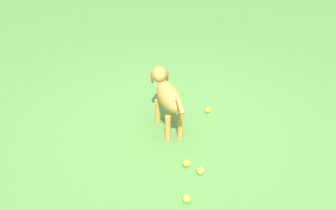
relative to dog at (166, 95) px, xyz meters
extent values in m
plane|color=#548C42|center=(0.06, -0.02, -0.39)|extent=(14.00, 14.00, 0.00)
ellipsoid|color=#C69347|center=(0.02, -0.05, 0.01)|extent=(0.36, 0.56, 0.23)
cylinder|color=#C69347|center=(-0.10, 0.09, -0.25)|extent=(0.06, 0.06, 0.28)
cylinder|color=#C69347|center=(0.02, 0.13, -0.25)|extent=(0.06, 0.06, 0.28)
cylinder|color=#C69347|center=(0.01, -0.23, -0.25)|extent=(0.06, 0.06, 0.28)
cylinder|color=#C69347|center=(0.13, -0.19, -0.25)|extent=(0.06, 0.06, 0.28)
ellipsoid|color=#C69347|center=(-0.08, 0.25, 0.11)|extent=(0.20, 0.21, 0.17)
ellipsoid|color=olive|center=(-0.11, 0.32, 0.09)|extent=(0.11, 0.14, 0.07)
sphere|color=black|center=(-0.12, 0.38, 0.09)|extent=(0.03, 0.03, 0.03)
ellipsoid|color=olive|center=(-0.16, 0.22, 0.09)|extent=(0.05, 0.07, 0.13)
ellipsoid|color=olive|center=(0.00, 0.27, 0.09)|extent=(0.05, 0.07, 0.13)
cylinder|color=#C69347|center=(0.12, -0.36, 0.10)|extent=(0.09, 0.18, 0.14)
sphere|color=#C2DE41|center=(0.16, -1.06, -0.36)|extent=(0.07, 0.07, 0.07)
sphere|color=#CCDF2F|center=(0.46, 0.30, -0.36)|extent=(0.07, 0.07, 0.07)
sphere|color=#D7D53F|center=(0.30, -0.73, -0.36)|extent=(0.07, 0.07, 0.07)
sphere|color=#C1D738|center=(0.18, -0.63, -0.36)|extent=(0.07, 0.07, 0.07)
camera|label=1|loc=(0.01, -3.04, 1.68)|focal=36.72mm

